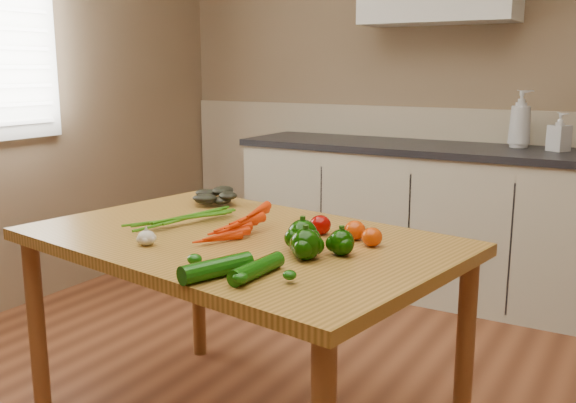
{
  "coord_description": "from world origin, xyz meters",
  "views": [
    {
      "loc": [
        1.11,
        -1.5,
        1.34
      ],
      "look_at": [
        -0.07,
        0.51,
        0.86
      ],
      "focal_mm": 40.0,
      "sensor_mm": 36.0,
      "label": 1
    }
  ],
  "objects_px": {
    "leafy_greens": "(211,193)",
    "zucchini_b": "(216,268)",
    "tomato_a": "(320,225)",
    "table": "(239,260)",
    "soap_bottle_a": "(520,119)",
    "carrot_bunch": "(222,222)",
    "soap_bottle_b": "(559,132)",
    "tomato_c": "(372,237)",
    "tomato_b": "(355,230)",
    "zucchini_a": "(257,269)",
    "pepper_b": "(342,242)",
    "garlic_bulb": "(146,238)",
    "pepper_a": "(303,236)",
    "pepper_c": "(306,244)"
  },
  "relations": [
    {
      "from": "carrot_bunch",
      "to": "tomato_a",
      "type": "bearing_deg",
      "value": 35.05
    },
    {
      "from": "table",
      "to": "leafy_greens",
      "type": "bearing_deg",
      "value": 146.43
    },
    {
      "from": "soap_bottle_b",
      "to": "pepper_a",
      "type": "bearing_deg",
      "value": -162.61
    },
    {
      "from": "zucchini_a",
      "to": "zucchini_b",
      "type": "bearing_deg",
      "value": -147.06
    },
    {
      "from": "garlic_bulb",
      "to": "pepper_c",
      "type": "xyz_separation_m",
      "value": [
        0.52,
        0.12,
        0.02
      ]
    },
    {
      "from": "tomato_c",
      "to": "zucchini_a",
      "type": "xyz_separation_m",
      "value": [
        -0.15,
        -0.45,
        -0.01
      ]
    },
    {
      "from": "pepper_c",
      "to": "zucchini_a",
      "type": "relative_size",
      "value": 0.44
    },
    {
      "from": "tomato_c",
      "to": "tomato_b",
      "type": "bearing_deg",
      "value": 149.81
    },
    {
      "from": "table",
      "to": "pepper_b",
      "type": "height_order",
      "value": "pepper_b"
    },
    {
      "from": "garlic_bulb",
      "to": "zucchini_b",
      "type": "relative_size",
      "value": 0.27
    },
    {
      "from": "soap_bottle_a",
      "to": "pepper_b",
      "type": "relative_size",
      "value": 4.06
    },
    {
      "from": "carrot_bunch",
      "to": "pepper_b",
      "type": "relative_size",
      "value": 3.38
    },
    {
      "from": "table",
      "to": "soap_bottle_a",
      "type": "xyz_separation_m",
      "value": [
        0.52,
        2.05,
        0.37
      ]
    },
    {
      "from": "carrot_bunch",
      "to": "garlic_bulb",
      "type": "relative_size",
      "value": 4.59
    },
    {
      "from": "carrot_bunch",
      "to": "pepper_a",
      "type": "distance_m",
      "value": 0.36
    },
    {
      "from": "leafy_greens",
      "to": "zucchini_b",
      "type": "distance_m",
      "value": 0.96
    },
    {
      "from": "carrot_bunch",
      "to": "tomato_c",
      "type": "bearing_deg",
      "value": 20.19
    },
    {
      "from": "pepper_a",
      "to": "zucchini_a",
      "type": "bearing_deg",
      "value": -86.56
    },
    {
      "from": "table",
      "to": "zucchini_b",
      "type": "height_order",
      "value": "zucchini_b"
    },
    {
      "from": "soap_bottle_a",
      "to": "soap_bottle_b",
      "type": "relative_size",
      "value": 1.55
    },
    {
      "from": "table",
      "to": "soap_bottle_a",
      "type": "distance_m",
      "value": 2.15
    },
    {
      "from": "soap_bottle_a",
      "to": "leafy_greens",
      "type": "bearing_deg",
      "value": 127.37
    },
    {
      "from": "tomato_a",
      "to": "table",
      "type": "bearing_deg",
      "value": -146.91
    },
    {
      "from": "soap_bottle_a",
      "to": "pepper_c",
      "type": "relative_size",
      "value": 3.48
    },
    {
      "from": "garlic_bulb",
      "to": "zucchini_a",
      "type": "relative_size",
      "value": 0.28
    },
    {
      "from": "soap_bottle_b",
      "to": "pepper_c",
      "type": "relative_size",
      "value": 2.25
    },
    {
      "from": "garlic_bulb",
      "to": "tomato_b",
      "type": "bearing_deg",
      "value": 36.23
    },
    {
      "from": "zucchini_b",
      "to": "garlic_bulb",
      "type": "bearing_deg",
      "value": 159.2
    },
    {
      "from": "pepper_b",
      "to": "table",
      "type": "bearing_deg",
      "value": 175.22
    },
    {
      "from": "pepper_c",
      "to": "tomato_b",
      "type": "distance_m",
      "value": 0.29
    },
    {
      "from": "tomato_b",
      "to": "table",
      "type": "bearing_deg",
      "value": -157.42
    },
    {
      "from": "leafy_greens",
      "to": "tomato_a",
      "type": "distance_m",
      "value": 0.66
    },
    {
      "from": "pepper_a",
      "to": "pepper_c",
      "type": "relative_size",
      "value": 1.05
    },
    {
      "from": "pepper_c",
      "to": "zucchini_a",
      "type": "xyz_separation_m",
      "value": [
        -0.04,
        -0.21,
        -0.02
      ]
    },
    {
      "from": "carrot_bunch",
      "to": "tomato_a",
      "type": "distance_m",
      "value": 0.34
    },
    {
      "from": "tomato_c",
      "to": "carrot_bunch",
      "type": "bearing_deg",
      "value": -169.08
    },
    {
      "from": "tomato_b",
      "to": "tomato_c",
      "type": "xyz_separation_m",
      "value": [
        0.08,
        -0.05,
        -0.0
      ]
    },
    {
      "from": "table",
      "to": "zucchini_a",
      "type": "xyz_separation_m",
      "value": [
        0.3,
        -0.34,
        0.11
      ]
    },
    {
      "from": "leafy_greens",
      "to": "tomato_a",
      "type": "xyz_separation_m",
      "value": [
        0.62,
        -0.2,
        -0.02
      ]
    },
    {
      "from": "leafy_greens",
      "to": "table",
      "type": "bearing_deg",
      "value": -42.83
    },
    {
      "from": "pepper_c",
      "to": "tomato_c",
      "type": "height_order",
      "value": "pepper_c"
    },
    {
      "from": "zucchini_a",
      "to": "leafy_greens",
      "type": "bearing_deg",
      "value": 134.29
    },
    {
      "from": "leafy_greens",
      "to": "zucchini_a",
      "type": "bearing_deg",
      "value": -45.71
    },
    {
      "from": "pepper_b",
      "to": "soap_bottle_b",
      "type": "bearing_deg",
      "value": 80.61
    },
    {
      "from": "carrot_bunch",
      "to": "leafy_greens",
      "type": "distance_m",
      "value": 0.47
    },
    {
      "from": "carrot_bunch",
      "to": "tomato_b",
      "type": "bearing_deg",
      "value": 27.86
    },
    {
      "from": "tomato_b",
      "to": "tomato_c",
      "type": "bearing_deg",
      "value": -30.19
    },
    {
      "from": "garlic_bulb",
      "to": "tomato_c",
      "type": "distance_m",
      "value": 0.73
    },
    {
      "from": "soap_bottle_a",
      "to": "pepper_c",
      "type": "height_order",
      "value": "soap_bottle_a"
    },
    {
      "from": "tomato_a",
      "to": "soap_bottle_a",
      "type": "bearing_deg",
      "value": 81.45
    }
  ]
}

